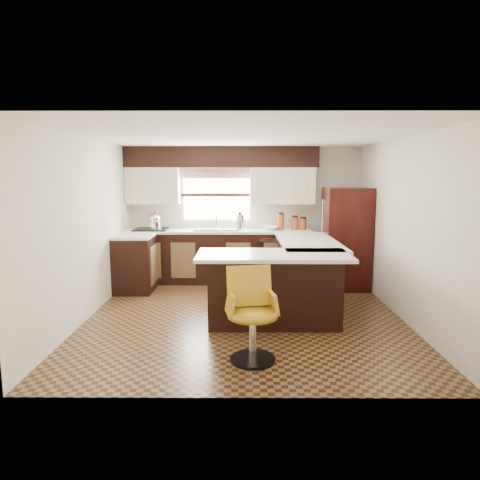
{
  "coord_description": "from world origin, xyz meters",
  "views": [
    {
      "loc": [
        -0.03,
        -5.64,
        1.9
      ],
      "look_at": [
        -0.06,
        0.45,
        0.98
      ],
      "focal_mm": 32.0,
      "sensor_mm": 36.0,
      "label": 1
    }
  ],
  "objects_px": {
    "peninsula_long": "(304,273)",
    "bar_chair": "(253,316)",
    "peninsula_return": "(274,290)",
    "refrigerator": "(346,238)"
  },
  "relations": [
    {
      "from": "peninsula_return",
      "to": "bar_chair",
      "type": "bearing_deg",
      "value": -105.09
    },
    {
      "from": "refrigerator",
      "to": "bar_chair",
      "type": "xyz_separation_m",
      "value": [
        -1.64,
        -2.94,
        -0.37
      ]
    },
    {
      "from": "peninsula_long",
      "to": "peninsula_return",
      "type": "xyz_separation_m",
      "value": [
        -0.53,
        -0.97,
        0.0
      ]
    },
    {
      "from": "refrigerator",
      "to": "bar_chair",
      "type": "height_order",
      "value": "refrigerator"
    },
    {
      "from": "peninsula_long",
      "to": "refrigerator",
      "type": "height_order",
      "value": "refrigerator"
    },
    {
      "from": "peninsula_return",
      "to": "bar_chair",
      "type": "relative_size",
      "value": 1.71
    },
    {
      "from": "peninsula_return",
      "to": "refrigerator",
      "type": "bearing_deg",
      "value": 53.85
    },
    {
      "from": "peninsula_return",
      "to": "refrigerator",
      "type": "relative_size",
      "value": 0.97
    },
    {
      "from": "peninsula_long",
      "to": "bar_chair",
      "type": "xyz_separation_m",
      "value": [
        -0.82,
        -2.08,
        0.03
      ]
    },
    {
      "from": "peninsula_long",
      "to": "bar_chair",
      "type": "height_order",
      "value": "bar_chair"
    }
  ]
}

